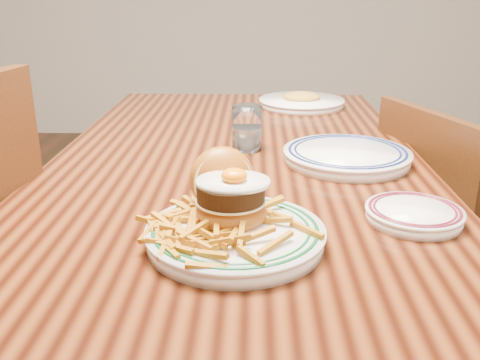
{
  "coord_description": "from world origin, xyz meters",
  "views": [
    {
      "loc": [
        0.04,
        -1.13,
        1.13
      ],
      "look_at": [
        0.02,
        -0.35,
        0.84
      ],
      "focal_mm": 40.0,
      "sensor_mm": 36.0,
      "label": 1
    }
  ],
  "objects_px": {
    "table": "(237,200)",
    "side_plate": "(414,213)",
    "main_plate": "(233,218)",
    "chair_right": "(449,252)"
  },
  "relations": [
    {
      "from": "table",
      "to": "side_plate",
      "type": "distance_m",
      "value": 0.44
    },
    {
      "from": "main_plate",
      "to": "table",
      "type": "bearing_deg",
      "value": 76.65
    },
    {
      "from": "main_plate",
      "to": "side_plate",
      "type": "bearing_deg",
      "value": 0.18
    },
    {
      "from": "side_plate",
      "to": "main_plate",
      "type": "bearing_deg",
      "value": 172.35
    },
    {
      "from": "side_plate",
      "to": "table",
      "type": "bearing_deg",
      "value": 113.43
    },
    {
      "from": "table",
      "to": "side_plate",
      "type": "height_order",
      "value": "side_plate"
    },
    {
      "from": "table",
      "to": "side_plate",
      "type": "xyz_separation_m",
      "value": [
        0.31,
        -0.3,
        0.1
      ]
    },
    {
      "from": "side_plate",
      "to": "chair_right",
      "type": "bearing_deg",
      "value": 38.73
    },
    {
      "from": "main_plate",
      "to": "side_plate",
      "type": "height_order",
      "value": "main_plate"
    },
    {
      "from": "chair_right",
      "to": "main_plate",
      "type": "distance_m",
      "value": 0.84
    }
  ]
}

